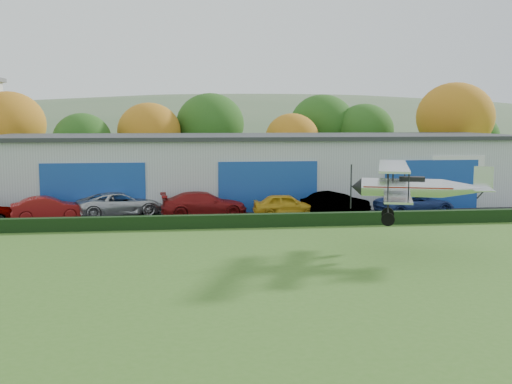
{
  "coord_description": "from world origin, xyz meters",
  "views": [
    {
      "loc": [
        -1.22,
        -21.08,
        6.64
      ],
      "look_at": [
        2.79,
        11.11,
        2.77
      ],
      "focal_mm": 43.72,
      "sensor_mm": 36.0,
      "label": 1
    }
  ],
  "objects": [
    {
      "name": "hedge",
      "position": [
        3.0,
        16.2,
        0.4
      ],
      "size": [
        46.0,
        0.6,
        0.8
      ],
      "primitive_type": "cube",
      "color": "black",
      "rests_on": "ground"
    },
    {
      "name": "biplane",
      "position": [
        10.15,
        7.93,
        3.33
      ],
      "size": [
        6.8,
        7.67,
        2.88
      ],
      "rotation": [
        0.0,
        0.0,
        -0.32
      ],
      "color": "silver"
    },
    {
      "name": "car_1",
      "position": [
        -9.68,
        20.26,
        0.81
      ],
      "size": [
        4.84,
        2.71,
        1.51
      ],
      "primitive_type": "imported",
      "rotation": [
        0.0,
        0.0,
        1.83
      ],
      "color": "maroon",
      "rests_on": "apron"
    },
    {
      "name": "car_6",
      "position": [
        14.75,
        19.36,
        0.81
      ],
      "size": [
        5.88,
        3.67,
        1.52
      ],
      "primitive_type": "imported",
      "rotation": [
        0.0,
        0.0,
        1.8
      ],
      "color": "navy",
      "rests_on": "apron"
    },
    {
      "name": "tree_belt",
      "position": [
        0.85,
        40.62,
        5.61
      ],
      "size": [
        75.7,
        13.22,
        10.12
      ],
      "color": "#3D2614",
      "rests_on": "ground"
    },
    {
      "name": "hangar",
      "position": [
        5.0,
        27.98,
        2.66
      ],
      "size": [
        40.6,
        12.6,
        5.3
      ],
      "color": "#B2B7BC",
      "rests_on": "ground"
    },
    {
      "name": "car_4",
      "position": [
        5.92,
        19.77,
        0.81
      ],
      "size": [
        4.53,
        1.96,
        1.52
      ],
      "primitive_type": "imported",
      "rotation": [
        0.0,
        0.0,
        1.53
      ],
      "color": "gold",
      "rests_on": "apron"
    },
    {
      "name": "car_3",
      "position": [
        0.43,
        20.34,
        0.88
      ],
      "size": [
        5.89,
        2.74,
        1.66
      ],
      "primitive_type": "imported",
      "rotation": [
        0.0,
        0.0,
        1.64
      ],
      "color": "maroon",
      "rests_on": "apron"
    },
    {
      "name": "distant_hills",
      "position": [
        -4.38,
        140.0,
        -13.05
      ],
      "size": [
        430.0,
        196.0,
        56.0
      ],
      "color": "#4C6642",
      "rests_on": "ground"
    },
    {
      "name": "car_2",
      "position": [
        -5.17,
        21.48,
        0.85
      ],
      "size": [
        6.26,
        4.19,
        1.59
      ],
      "primitive_type": "imported",
      "rotation": [
        0.0,
        0.0,
        1.86
      ],
      "color": "silver",
      "rests_on": "apron"
    },
    {
      "name": "ground",
      "position": [
        0.0,
        0.0,
        0.0
      ],
      "size": [
        300.0,
        300.0,
        0.0
      ],
      "primitive_type": "plane",
      "color": "#3D6A21",
      "rests_on": "ground"
    },
    {
      "name": "car_5",
      "position": [
        9.43,
        20.14,
        0.83
      ],
      "size": [
        5.02,
        3.07,
        1.56
      ],
      "primitive_type": "imported",
      "rotation": [
        0.0,
        0.0,
        1.89
      ],
      "color": "gray",
      "rests_on": "apron"
    },
    {
      "name": "apron",
      "position": [
        3.0,
        21.0,
        0.03
      ],
      "size": [
        48.0,
        9.0,
        0.05
      ],
      "primitive_type": "cube",
      "color": "black",
      "rests_on": "ground"
    }
  ]
}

